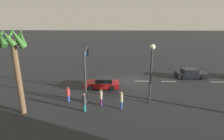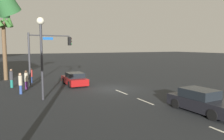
% 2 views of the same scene
% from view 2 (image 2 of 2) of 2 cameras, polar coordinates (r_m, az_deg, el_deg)
% --- Properties ---
extents(ground_plane, '(220.00, 220.00, 0.00)m').
position_cam_2_polar(ground_plane, '(21.24, 0.14, -4.94)').
color(ground_plane, '#232628').
extents(lane_stripe_2, '(2.11, 0.14, 0.01)m').
position_cam_2_polar(lane_stripe_2, '(16.64, 8.65, -8.14)').
color(lane_stripe_2, silver).
rests_on(lane_stripe_2, ground_plane).
extents(lane_stripe_3, '(2.14, 0.14, 0.01)m').
position_cam_2_polar(lane_stripe_3, '(19.70, 2.46, -5.82)').
color(lane_stripe_3, silver).
rests_on(lane_stripe_3, ground_plane).
extents(car_0, '(4.54, 2.07, 1.42)m').
position_cam_2_polar(car_0, '(14.93, 22.48, -7.66)').
color(car_0, black).
rests_on(car_0, ground_plane).
extents(car_2, '(4.39, 2.02, 1.34)m').
position_cam_2_polar(car_2, '(23.60, -9.83, -2.37)').
color(car_2, maroon).
rests_on(car_2, ground_plane).
extents(traffic_signal, '(0.74, 4.75, 5.51)m').
position_cam_2_polar(traffic_signal, '(24.27, -17.07, 5.13)').
color(traffic_signal, '#38383D').
rests_on(traffic_signal, ground_plane).
extents(streetlamp, '(0.56, 0.56, 6.28)m').
position_cam_2_polar(streetlamp, '(17.27, -18.11, 6.82)').
color(streetlamp, '#2D2D33').
rests_on(streetlamp, ground_plane).
extents(pedestrian_0, '(0.38, 0.38, 1.82)m').
position_cam_2_polar(pedestrian_0, '(22.44, -21.61, -2.28)').
color(pedestrian_0, '#59266B').
rests_on(pedestrian_0, ground_plane).
extents(pedestrian_1, '(0.45, 0.45, 1.84)m').
position_cam_2_polar(pedestrian_1, '(20.35, -22.92, -3.11)').
color(pedestrian_1, '#2D478C').
rests_on(pedestrian_1, ground_plane).
extents(pedestrian_2, '(0.41, 0.41, 1.89)m').
position_cam_2_polar(pedestrian_2, '(23.83, -24.92, -1.87)').
color(pedestrian_2, '#1E7266').
rests_on(pedestrian_2, ground_plane).
extents(pedestrian_3, '(0.47, 0.47, 1.69)m').
position_cam_2_polar(pedestrian_3, '(26.09, -20.54, -1.29)').
color(pedestrian_3, '#2D478C').
rests_on(pedestrian_3, ground_plane).
extents(palm_tree_0, '(2.65, 2.51, 8.09)m').
position_cam_2_polar(palm_tree_0, '(29.45, -26.73, 9.26)').
color(palm_tree_0, brown).
rests_on(palm_tree_0, ground_plane).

